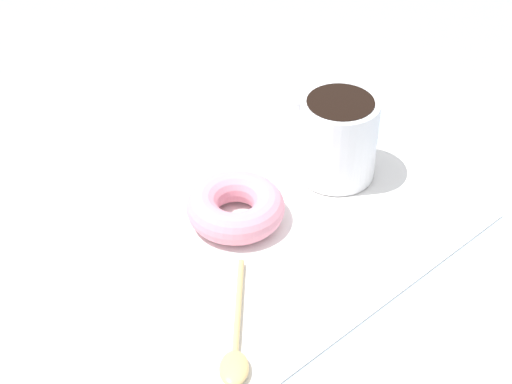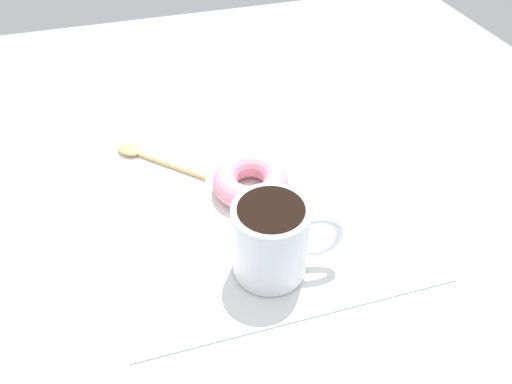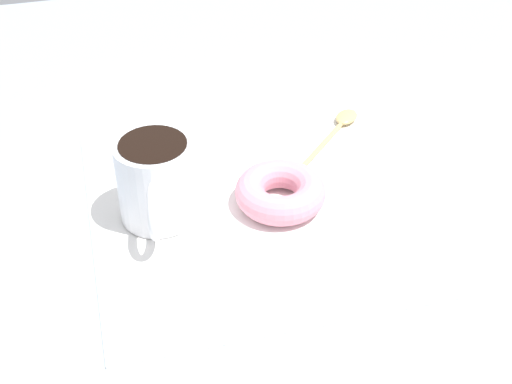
{
  "view_description": "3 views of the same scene",
  "coord_description": "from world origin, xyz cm",
  "views": [
    {
      "loc": [
        -42.89,
        -45.49,
        54.63
      ],
      "look_at": [
        0.69,
        1.45,
        2.3
      ],
      "focal_mm": 60.0,
      "sensor_mm": 36.0,
      "label": 1
    },
    {
      "loc": [
        43.26,
        -11.33,
        42.11
      ],
      "look_at": [
        0.69,
        1.45,
        2.3
      ],
      "focal_mm": 35.0,
      "sensor_mm": 36.0,
      "label": 2
    },
    {
      "loc": [
        15.29,
        57.29,
        47.21
      ],
      "look_at": [
        0.69,
        1.45,
        2.3
      ],
      "focal_mm": 50.0,
      "sensor_mm": 36.0,
      "label": 3
    }
  ],
  "objects": [
    {
      "name": "coffee_cup",
      "position": [
        10.62,
        0.6,
        4.8
      ],
      "size": [
        7.88,
        11.18,
        8.73
      ],
      "color": "white",
      "rests_on": "napkin"
    },
    {
      "name": "napkin",
      "position": [
        0.69,
        1.45,
        0.15
      ],
      "size": [
        34.22,
        34.22,
        0.3
      ],
      "primitive_type": "cube",
      "rotation": [
        0.0,
        0.0,
        -0.01
      ],
      "color": "white",
      "rests_on": "ground_plane"
    },
    {
      "name": "ground_plane",
      "position": [
        0.0,
        0.0,
        -1.0
      ],
      "size": [
        120.0,
        120.0,
        2.0
      ],
      "primitive_type": "cube",
      "color": "#99A8B7"
    },
    {
      "name": "spoon",
      "position": [
        -12.9,
        -10.73,
        0.7
      ],
      "size": [
        11.06,
        11.14,
        0.9
      ],
      "color": "#D8B772",
      "rests_on": "napkin"
    },
    {
      "name": "donut",
      "position": [
        -1.9,
        1.51,
        1.85
      ],
      "size": [
        9.46,
        9.46,
        3.1
      ],
      "primitive_type": "torus",
      "color": "pink",
      "rests_on": "napkin"
    }
  ]
}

